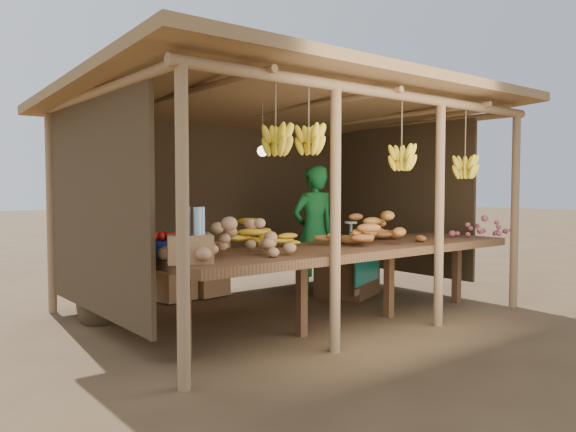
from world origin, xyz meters
TOP-DOWN VIEW (x-y plane):
  - ground at (0.00, 0.00)m, footprint 60.00×60.00m
  - stall_structure at (-0.01, -0.08)m, footprint 4.70×3.50m
  - counter at (0.00, -0.95)m, footprint 3.90×1.05m
  - potato_heap at (-1.39, -0.97)m, footprint 1.15×0.79m
  - sweet_potato_heap at (0.29, -0.90)m, footprint 1.23×0.88m
  - onion_heap at (1.90, -1.20)m, footprint 0.85×0.64m
  - banana_pile at (-0.81, -0.56)m, footprint 0.67×0.40m
  - tomato_basin at (-1.82, -0.61)m, footprint 0.39×0.39m
  - bottle_box at (-1.82, -1.10)m, footprint 0.41×0.38m
  - vendor at (0.65, 0.31)m, footprint 0.64×0.46m
  - tarp_crate at (1.10, 0.17)m, footprint 1.01×0.95m
  - carton_stack at (-0.47, 1.20)m, footprint 0.95×0.41m
  - burlap_sacks at (-1.70, 0.71)m, footprint 0.78×0.41m

SIDE VIEW (x-z plane):
  - ground at x=0.00m, z-range 0.00..0.00m
  - burlap_sacks at x=-1.70m, z-range -0.04..0.52m
  - carton_stack at x=-0.47m, z-range -0.04..0.64m
  - tarp_crate at x=1.10m, z-range -0.09..0.87m
  - counter at x=0.00m, z-range 0.34..1.14m
  - vendor at x=0.65m, z-range 0.00..1.64m
  - tomato_basin at x=-1.82m, z-range 0.78..0.99m
  - bottle_box at x=-1.82m, z-range 0.75..1.17m
  - banana_pile at x=-0.81m, z-range 0.80..1.15m
  - onion_heap at x=1.90m, z-range 0.80..1.15m
  - sweet_potato_heap at x=0.29m, z-range 0.80..1.16m
  - potato_heap at x=-1.39m, z-range 0.80..1.17m
  - stall_structure at x=-0.01m, z-range 0.70..3.13m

